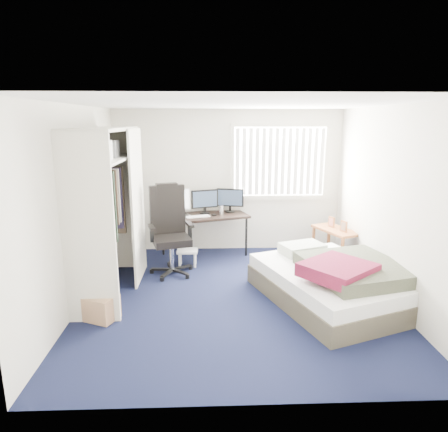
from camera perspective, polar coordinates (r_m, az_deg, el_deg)
ground at (r=5.47m, az=1.65°, el=-11.45°), size 4.20×4.20×0.00m
room_shell at (r=5.03m, az=1.76°, el=4.36°), size 4.20×4.20×4.20m
window_assembly at (r=7.14m, az=7.93°, el=7.68°), size 1.72×0.09×1.32m
closet at (r=5.47m, az=-16.23°, el=2.89°), size 0.64×1.84×2.22m
desk at (r=6.88m, az=-2.88°, el=0.45°), size 1.60×1.10×1.18m
office_chair at (r=6.20m, az=-7.70°, el=-3.30°), size 0.80×0.80×1.37m
footstool at (r=6.52m, az=-5.25°, el=-5.36°), size 0.33×0.27×0.27m
nightstand at (r=6.86m, az=15.68°, el=-2.33°), size 0.69×0.91×0.74m
bed at (r=5.44m, az=15.51°, el=-8.93°), size 2.08×2.37×0.65m
pine_box at (r=5.08m, az=-17.29°, el=-12.36°), size 0.48×0.43×0.29m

